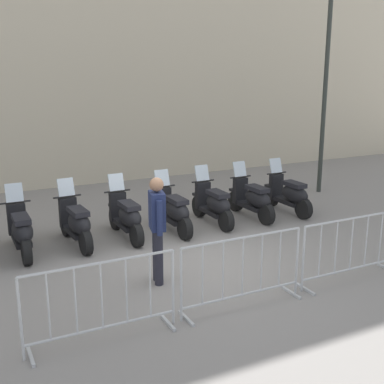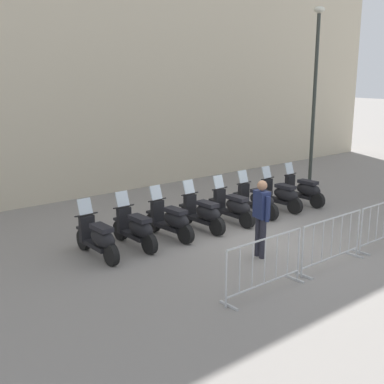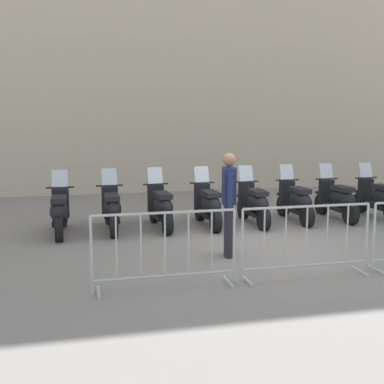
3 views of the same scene
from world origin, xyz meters
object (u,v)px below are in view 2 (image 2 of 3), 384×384
(motorcycle_4, at_px, (233,207))
(motorcycle_2, at_px, (171,221))
(motorcycle_0, at_px, (98,238))
(motorcycle_3, at_px, (203,213))
(barrier_segment_1, at_px, (332,242))
(motorcycle_6, at_px, (280,195))
(street_lamp, at_px, (315,82))
(motorcycle_5, at_px, (257,201))
(barrier_segment_2, at_px, (384,224))
(barrier_segment_0, at_px, (265,266))
(officer_mid_plaza, at_px, (261,214))
(motorcycle_7, at_px, (303,190))
(motorcycle_1, at_px, (136,229))

(motorcycle_4, bearing_deg, motorcycle_2, -175.71)
(motorcycle_0, xyz_separation_m, motorcycle_3, (3.02, 0.38, 0.00))
(barrier_segment_1, bearing_deg, motorcycle_4, 88.15)
(motorcycle_6, height_order, street_lamp, street_lamp)
(motorcycle_4, height_order, motorcycle_5, same)
(motorcycle_2, distance_m, barrier_segment_2, 5.05)
(motorcycle_3, xyz_separation_m, barrier_segment_1, (0.90, -3.46, 0.07))
(barrier_segment_0, height_order, officer_mid_plaza, officer_mid_plaza)
(motorcycle_7, relative_size, officer_mid_plaza, 1.00)
(motorcycle_7, bearing_deg, motorcycle_1, -173.77)
(motorcycle_2, height_order, motorcycle_7, same)
(motorcycle_1, xyz_separation_m, street_lamp, (7.96, 2.21, 3.19))
(motorcycle_3, height_order, motorcycle_4, same)
(barrier_segment_0, height_order, street_lamp, street_lamp)
(motorcycle_7, distance_m, barrier_segment_0, 6.63)
(motorcycle_2, distance_m, motorcycle_6, 4.05)
(officer_mid_plaza, bearing_deg, motorcycle_1, 134.71)
(motorcycle_3, height_order, motorcycle_6, same)
(motorcycle_2, xyz_separation_m, motorcycle_4, (2.02, 0.15, 0.00))
(motorcycle_1, xyz_separation_m, motorcycle_2, (1.01, 0.12, 0.00))
(motorcycle_7, bearing_deg, motorcycle_6, -175.36)
(motorcycle_2, bearing_deg, motorcycle_1, -172.97)
(officer_mid_plaza, bearing_deg, motorcycle_4, 66.27)
(motorcycle_1, xyz_separation_m, motorcycle_5, (4.03, 0.47, 0.00))
(motorcycle_2, bearing_deg, motorcycle_3, 4.93)
(motorcycle_5, bearing_deg, street_lamp, 23.94)
(motorcycle_2, height_order, barrier_segment_2, motorcycle_2)
(motorcycle_4, bearing_deg, motorcycle_0, -173.68)
(motorcycle_4, bearing_deg, motorcycle_5, 10.80)
(motorcycle_3, distance_m, barrier_segment_1, 3.58)
(motorcycle_1, relative_size, motorcycle_7, 1.00)
(motorcycle_3, xyz_separation_m, motorcycle_5, (2.01, 0.25, 0.00))
(motorcycle_3, height_order, barrier_segment_2, motorcycle_3)
(motorcycle_5, relative_size, motorcycle_7, 1.00)
(barrier_segment_2, bearing_deg, motorcycle_2, 141.49)
(motorcycle_2, relative_size, motorcycle_3, 1.00)
(motorcycle_2, distance_m, motorcycle_4, 2.02)
(street_lamp, bearing_deg, barrier_segment_2, -119.80)
(motorcycle_3, bearing_deg, motorcycle_7, 6.35)
(motorcycle_3, relative_size, motorcycle_6, 1.00)
(street_lamp, bearing_deg, barrier_segment_1, -132.72)
(motorcycle_1, distance_m, motorcycle_5, 4.05)
(motorcycle_3, distance_m, barrier_segment_2, 4.37)
(motorcycle_1, height_order, motorcycle_3, same)
(motorcycle_1, bearing_deg, officer_mid_plaza, -45.29)
(motorcycle_1, xyz_separation_m, barrier_segment_0, (0.87, -3.48, 0.07))
(motorcycle_5, xyz_separation_m, barrier_segment_0, (-3.16, -3.95, 0.07))
(motorcycle_6, distance_m, motorcycle_7, 1.01)
(motorcycle_6, height_order, barrier_segment_1, motorcycle_6)
(motorcycle_7, relative_size, street_lamp, 0.28)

